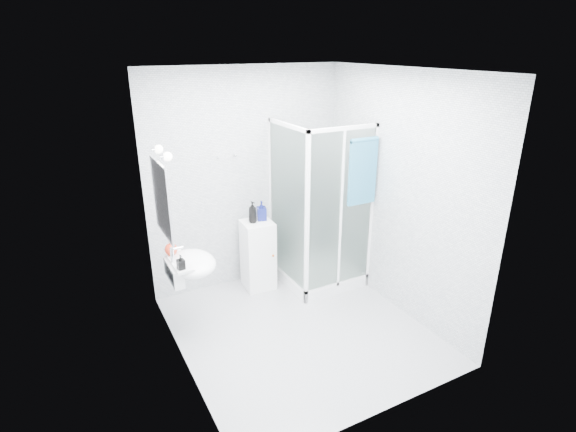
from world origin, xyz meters
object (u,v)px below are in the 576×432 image
shower_enclosure (317,250)px  hand_towel (363,170)px  soap_dispenser_orange (171,247)px  shampoo_bottle_a (253,212)px  wall_basin (189,265)px  soap_dispenser_black (181,262)px  shampoo_bottle_b (262,211)px  storage_cabinet (258,255)px

shower_enclosure → hand_towel: size_ratio=2.68×
hand_towel → soap_dispenser_orange: bearing=173.1°
shower_enclosure → shampoo_bottle_a: shower_enclosure is taller
wall_basin → soap_dispenser_black: bearing=-124.2°
shampoo_bottle_b → hand_towel: bearing=-38.0°
wall_basin → shampoo_bottle_b: shampoo_bottle_b is taller
soap_dispenser_orange → soap_dispenser_black: soap_dispenser_orange is taller
hand_towel → shampoo_bottle_b: bearing=142.0°
hand_towel → shower_enclosure: bearing=128.2°
storage_cabinet → soap_dispenser_black: 1.44m
shampoo_bottle_b → soap_dispenser_black: shampoo_bottle_b is taller
hand_towel → shampoo_bottle_b: hand_towel is taller
shampoo_bottle_b → soap_dispenser_black: size_ratio=1.64×
shower_enclosure → wall_basin: bearing=-169.2°
shampoo_bottle_b → soap_dispenser_orange: bearing=-159.2°
hand_towel → wall_basin: bearing=177.5°
storage_cabinet → shampoo_bottle_a: 0.56m
wall_basin → storage_cabinet: size_ratio=0.66×
storage_cabinet → hand_towel: bearing=-30.4°
soap_dispenser_orange → shampoo_bottle_a: bearing=21.9°
shower_enclosure → shampoo_bottle_a: 0.93m
soap_dispenser_black → storage_cabinet: bearing=34.4°
storage_cabinet → soap_dispenser_black: (-1.11, -0.76, 0.51)m
storage_cabinet → shampoo_bottle_a: bearing=163.4°
wall_basin → hand_towel: bearing=-2.5°
hand_towel → soap_dispenser_orange: size_ratio=4.59×
wall_basin → storage_cabinet: bearing=30.4°
shampoo_bottle_a → soap_dispenser_black: bearing=-143.8°
wall_basin → shampoo_bottle_a: (0.94, 0.60, 0.18)m
shower_enclosure → shampoo_bottle_a: (-0.71, 0.28, 0.53)m
shampoo_bottle_a → soap_dispenser_black: shampoo_bottle_a is taller
shampoo_bottle_b → shower_enclosure: bearing=-27.4°
shampoo_bottle_a → wall_basin: bearing=-147.6°
storage_cabinet → shower_enclosure: bearing=-17.9°
hand_towel → soap_dispenser_orange: hand_towel is taller
shower_enclosure → soap_dispenser_orange: 1.85m
hand_towel → soap_dispenser_black: (-2.09, -0.10, -0.58)m
shampoo_bottle_a → shower_enclosure: bearing=-21.5°
storage_cabinet → shampoo_bottle_a: shampoo_bottle_a is taller
shower_enclosure → shampoo_bottle_b: (-0.59, 0.31, 0.52)m
shampoo_bottle_b → wall_basin: bearing=-149.8°
shower_enclosure → shampoo_bottle_b: 0.84m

